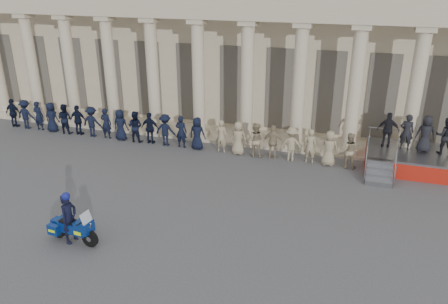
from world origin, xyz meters
The scene contains 6 objects.
ground centered at (0.00, 0.00, 0.00)m, with size 90.00×90.00×0.00m, color #49494C.
building centered at (0.00, 14.74, 4.52)m, with size 40.00×12.50×9.00m.
officer_rank centered at (-2.98, 6.54, 0.84)m, with size 19.76×0.64×1.68m.
reviewing_stand centered at (9.38, 7.32, 1.27)m, with size 4.08×3.95×2.50m.
motorcycle centered at (-1.80, -2.53, 0.54)m, with size 1.96×0.83×1.26m.
rider centered at (-1.90, -2.52, 0.91)m, with size 0.48×0.67×1.83m.
Camera 1 is at (6.77, -12.82, 8.38)m, focal length 35.00 mm.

